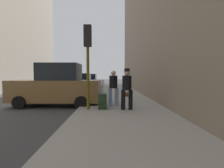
% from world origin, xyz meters
% --- Properties ---
extents(ground_plane, '(120.00, 120.00, 0.00)m').
position_xyz_m(ground_plane, '(0.00, 0.00, 0.00)').
color(ground_plane, '#38383A').
extents(sidewalk, '(4.00, 40.00, 0.15)m').
position_xyz_m(sidewalk, '(6.00, 0.00, 0.07)').
color(sidewalk, gray).
rests_on(sidewalk, ground_plane).
extents(parked_bronze_suv, '(4.65, 2.16, 2.25)m').
position_xyz_m(parked_bronze_suv, '(2.65, -0.38, 1.03)').
color(parked_bronze_suv, brown).
rests_on(parked_bronze_suv, ground_plane).
extents(parked_gray_coupe, '(4.20, 2.07, 1.79)m').
position_xyz_m(parked_gray_coupe, '(2.65, 5.36, 0.85)').
color(parked_gray_coupe, slate).
rests_on(parked_gray_coupe, ground_plane).
extents(parked_silver_sedan, '(4.25, 2.16, 1.79)m').
position_xyz_m(parked_silver_sedan, '(2.65, 12.01, 0.85)').
color(parked_silver_sedan, '#B7BABF').
rests_on(parked_silver_sedan, ground_plane).
extents(fire_hydrant, '(0.42, 0.22, 0.70)m').
position_xyz_m(fire_hydrant, '(4.45, 5.86, 0.50)').
color(fire_hydrant, red).
rests_on(fire_hydrant, sidewalk).
extents(traffic_light, '(0.32, 0.32, 3.60)m').
position_xyz_m(traffic_light, '(4.50, -2.16, 2.76)').
color(traffic_light, '#514C0F').
rests_on(traffic_light, sidewalk).
extents(pedestrian_in_jeans, '(0.50, 0.40, 1.71)m').
position_xyz_m(pedestrian_in_jeans, '(5.62, -1.14, 1.10)').
color(pedestrian_in_jeans, '#728CB2').
rests_on(pedestrian_in_jeans, sidewalk).
extents(pedestrian_with_fedora, '(0.50, 0.40, 1.78)m').
position_xyz_m(pedestrian_with_fedora, '(6.17, -2.19, 1.14)').
color(pedestrian_with_fedora, black).
rests_on(pedestrian_with_fedora, sidewalk).
extents(rolling_suitcase, '(0.40, 0.58, 1.04)m').
position_xyz_m(rolling_suitcase, '(5.11, -1.91, 0.49)').
color(rolling_suitcase, black).
rests_on(rolling_suitcase, sidewalk).
extents(duffel_bag, '(0.32, 0.44, 0.28)m').
position_xyz_m(duffel_bag, '(6.57, 2.58, 0.29)').
color(duffel_bag, '#472D19').
rests_on(duffel_bag, sidewalk).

